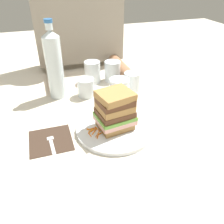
{
  "coord_description": "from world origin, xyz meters",
  "views": [
    {
      "loc": [
        -0.18,
        -0.6,
        0.47
      ],
      "look_at": [
        0.01,
        0.01,
        0.05
      ],
      "focal_mm": 36.81,
      "sensor_mm": 36.0,
      "label": 1
    }
  ],
  "objects": [
    {
      "name": "napkin_dark",
      "position": [
        -0.19,
        -0.01,
        0.0
      ],
      "size": [
        0.13,
        0.14,
        0.0
      ],
      "primitive_type": "cube",
      "rotation": [
        0.0,
        0.0,
        -0.0
      ],
      "color": "#38281E",
      "rests_on": "ground_plane"
    },
    {
      "name": "carrot_shred_11",
      "position": [
        0.1,
        -0.01,
        0.01
      ],
      "size": [
        0.02,
        0.01,
        0.0
      ],
      "primitive_type": "cylinder",
      "rotation": [
        0.0,
        1.57,
        0.36
      ],
      "color": "orange",
      "rests_on": "main_plate"
    },
    {
      "name": "carrot_shred_9",
      "position": [
        -0.06,
        -0.03,
        0.01
      ],
      "size": [
        0.02,
        0.02,
        0.0
      ],
      "primitive_type": "cylinder",
      "rotation": [
        0.0,
        1.57,
        0.91
      ],
      "color": "orange",
      "rests_on": "main_plate"
    },
    {
      "name": "carrot_shred_6",
      "position": [
        -0.04,
        -0.02,
        0.01
      ],
      "size": [
        0.01,
        0.03,
        0.0
      ],
      "primitive_type": "cylinder",
      "rotation": [
        0.0,
        1.57,
        5.02
      ],
      "color": "orange",
      "rests_on": "main_plate"
    },
    {
      "name": "empty_tumbler_3",
      "position": [
        0.18,
        0.23,
        0.04
      ],
      "size": [
        0.07,
        0.07,
        0.08
      ],
      "primitive_type": "cylinder",
      "color": "silver",
      "rests_on": "ground_plane"
    },
    {
      "name": "ground_plane",
      "position": [
        0.0,
        0.0,
        0.0
      ],
      "size": [
        3.0,
        3.0,
        0.0
      ],
      "primitive_type": "plane",
      "color": "beige"
    },
    {
      "name": "empty_tumbler_0",
      "position": [
        -0.02,
        0.24,
        0.04
      ],
      "size": [
        0.07,
        0.07,
        0.08
      ],
      "primitive_type": "cylinder",
      "color": "silver",
      "rests_on": "ground_plane"
    },
    {
      "name": "carrot_shred_15",
      "position": [
        0.09,
        -0.01,
        0.01
      ],
      "size": [
        0.01,
        0.02,
        0.0
      ],
      "primitive_type": "cylinder",
      "rotation": [
        0.0,
        1.57,
        4.58
      ],
      "color": "orange",
      "rests_on": "main_plate"
    },
    {
      "name": "carrot_shred_2",
      "position": [
        -0.05,
        -0.04,
        0.01
      ],
      "size": [
        0.02,
        0.03,
        0.0
      ],
      "primitive_type": "cylinder",
      "rotation": [
        0.0,
        1.57,
        4.09
      ],
      "color": "orange",
      "rests_on": "main_plate"
    },
    {
      "name": "diner_across",
      "position": [
        0.03,
        0.58,
        0.26
      ],
      "size": [
        0.44,
        0.44,
        0.6
      ],
      "color": "#936647",
      "rests_on": "ground_plane"
    },
    {
      "name": "carrot_shred_8",
      "position": [
        -0.05,
        -0.05,
        0.01
      ],
      "size": [
        0.01,
        0.02,
        0.0
      ],
      "primitive_type": "cylinder",
      "rotation": [
        0.0,
        1.57,
        1.08
      ],
      "color": "orange",
      "rests_on": "main_plate"
    },
    {
      "name": "carrot_shred_3",
      "position": [
        -0.07,
        -0.04,
        0.01
      ],
      "size": [
        0.01,
        0.02,
        0.0
      ],
      "primitive_type": "cylinder",
      "rotation": [
        0.0,
        1.57,
        4.98
      ],
      "color": "orange",
      "rests_on": "main_plate"
    },
    {
      "name": "carrot_shred_14",
      "position": [
        0.1,
        0.0,
        0.01
      ],
      "size": [
        0.02,
        0.01,
        0.0
      ],
      "primitive_type": "cylinder",
      "rotation": [
        0.0,
        1.57,
        5.8
      ],
      "color": "orange",
      "rests_on": "main_plate"
    },
    {
      "name": "carrot_shred_1",
      "position": [
        -0.06,
        -0.01,
        0.02
      ],
      "size": [
        0.03,
        0.02,
        0.0
      ],
      "primitive_type": "cylinder",
      "rotation": [
        0.0,
        1.57,
        5.86
      ],
      "color": "orange",
      "rests_on": "main_plate"
    },
    {
      "name": "carrot_shred_13",
      "position": [
        0.08,
        0.01,
        0.01
      ],
      "size": [
        0.01,
        0.02,
        0.0
      ],
      "primitive_type": "cylinder",
      "rotation": [
        0.0,
        1.57,
        5.12
      ],
      "color": "orange",
      "rests_on": "main_plate"
    },
    {
      "name": "carrot_shred_17",
      "position": [
        0.07,
        0.01,
        0.01
      ],
      "size": [
        0.03,
        0.01,
        0.0
      ],
      "primitive_type": "cylinder",
      "rotation": [
        0.0,
        1.57,
        6.09
      ],
      "color": "orange",
      "rests_on": "main_plate"
    },
    {
      "name": "sandwich",
      "position": [
        0.01,
        -0.02,
        0.08
      ],
      "size": [
        0.13,
        0.11,
        0.13
      ],
      "color": "#A87A42",
      "rests_on": "main_plate"
    },
    {
      "name": "main_plate",
      "position": [
        0.01,
        -0.02,
        0.01
      ],
      "size": [
        0.26,
        0.26,
        0.01
      ],
      "primitive_type": "cylinder",
      "color": "white",
      "rests_on": "ground_plane"
    },
    {
      "name": "carrot_shred_4",
      "position": [
        -0.06,
        -0.02,
        0.01
      ],
      "size": [
        0.03,
        0.01,
        0.0
      ],
      "primitive_type": "cylinder",
      "rotation": [
        0.0,
        1.57,
        0.18
      ],
      "color": "orange",
      "rests_on": "main_plate"
    },
    {
      "name": "empty_tumbler_2",
      "position": [
        0.04,
        0.37,
        0.05
      ],
      "size": [
        0.07,
        0.07,
        0.1
      ],
      "primitive_type": "cylinder",
      "color": "silver",
      "rests_on": "ground_plane"
    },
    {
      "name": "empty_tumbler_1",
      "position": [
        0.13,
        0.36,
        0.05
      ],
      "size": [
        0.07,
        0.07,
        0.09
      ],
      "primitive_type": "cylinder",
      "color": "silver",
      "rests_on": "ground_plane"
    },
    {
      "name": "carrot_shred_5",
      "position": [
        -0.04,
        -0.04,
        0.01
      ],
      "size": [
        0.02,
        0.01,
        0.0
      ],
      "primitive_type": "cylinder",
      "rotation": [
        0.0,
        1.57,
        0.51
      ],
      "color": "orange",
      "rests_on": "main_plate"
    },
    {
      "name": "carrot_shred_16",
      "position": [
        0.07,
        -0.0,
        0.01
      ],
      "size": [
        0.01,
        0.02,
        0.0
      ],
      "primitive_type": "cylinder",
      "rotation": [
        0.0,
        1.57,
        4.51
      ],
      "color": "orange",
      "rests_on": "main_plate"
    },
    {
      "name": "carrot_shred_10",
      "position": [
        0.07,
        -0.02,
        0.01
      ],
      "size": [
        0.02,
        0.02,
        0.0
      ],
      "primitive_type": "cylinder",
      "rotation": [
        0.0,
        1.57,
        0.88
      ],
      "color": "orange",
      "rests_on": "main_plate"
    },
    {
      "name": "juice_glass",
      "position": [
        0.1,
        0.17,
        0.04
      ],
      "size": [
        0.08,
        0.08,
        0.09
      ],
      "color": "white",
      "rests_on": "ground_plane"
    },
    {
      "name": "carrot_shred_7",
      "position": [
        -0.06,
        -0.02,
        0.01
      ],
      "size": [
        0.03,
        0.02,
        0.0
      ],
      "primitive_type": "cylinder",
      "rotation": [
        0.0,
        1.57,
        3.63
      ],
      "color": "orange",
      "rests_on": "main_plate"
    },
    {
      "name": "knife",
      "position": [
        0.18,
        -0.03,
        0.0
      ],
      "size": [
        0.03,
        0.2,
        0.0
      ],
      "color": "silver",
      "rests_on": "ground_plane"
    },
    {
      "name": "fork",
      "position": [
        -0.19,
        -0.03,
        0.0
      ],
      "size": [
        0.02,
        0.17,
        0.0
      ],
      "color": "silver",
      "rests_on": "napkin_dark"
    },
    {
      "name": "water_bottle",
      "position": [
        -0.14,
        0.28,
        0.14
      ],
      "size": [
        0.07,
        0.07,
        0.31
      ],
      "color": "silver",
      "rests_on": "ground_plane"
    },
    {
      "name": "carrot_shred_0",
      "position": [
        -0.06,
        -0.01,
        0.01
      ],
      "size": [
        0.03,
        0.01,
        0.0
      ],
      "primitive_type": "cylinder",
      "rotation": [
        0.0,
        1.57,
        3.2
      ],
      "color": "orange",
      "rests_on": "main_plate"
    },
    {
      "name": "carrot_shred_12",
      "position": [
        0.08,
        -0.03,
        0.02
      ],
      "size": [
        0.02,
        0.02,
        0.0
      ],
      "primitive_type": "cylinder",
      "rotation": [
        0.0,
        1.57,
        2.22
      ],
      "color": "orange",
      "rests_on": "main_plate"
    }
  ]
}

